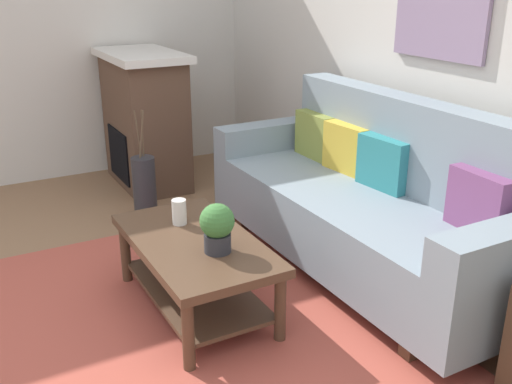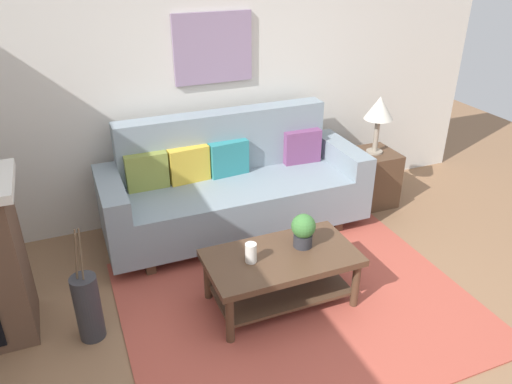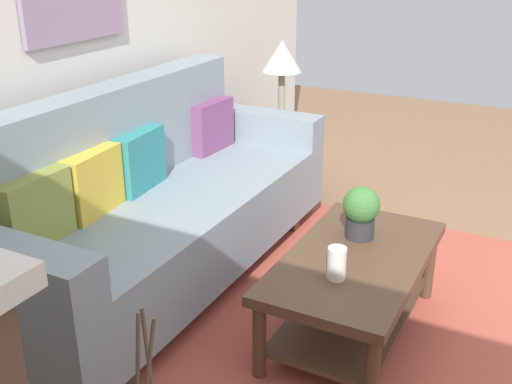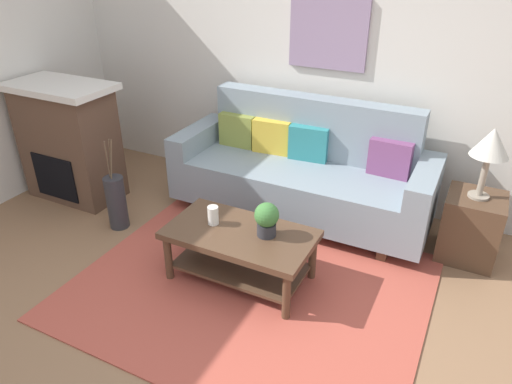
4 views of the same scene
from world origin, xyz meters
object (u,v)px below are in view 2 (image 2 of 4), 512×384
Objects in this scene: side_table at (371,178)px; table_lamp at (379,110)px; tabletop_vase at (251,253)px; throw_pillow_plum at (302,146)px; coffee_table at (281,268)px; potted_plant_tabletop at (303,230)px; floor_vase at (88,308)px; couch at (234,188)px; framed_painting at (213,48)px; throw_pillow_mustard at (189,164)px; throw_pillow_teal at (229,158)px; throw_pillow_olive at (147,171)px.

table_lamp is at bearing 0.00° from side_table.
throw_pillow_plum is at bearing 50.59° from tabletop_vase.
potted_plant_tabletop is (0.19, 0.05, 0.26)m from coffee_table.
potted_plant_tabletop is 1.59m from floor_vase.
potted_plant_tabletop is 1.75m from table_lamp.
potted_plant_tabletop is (-0.59, -1.20, -0.11)m from throw_pillow_plum.
framed_painting is (0.00, 0.47, 1.16)m from couch.
tabletop_vase is 0.29× the size of floor_vase.
throw_pillow_plum is (1.12, 0.00, 0.00)m from throw_pillow_mustard.
throw_pillow_mustard is 1.88m from table_lamp.
coffee_table is 1.96× the size of side_table.
throw_pillow_teal is 1.29m from tabletop_vase.
potted_plant_tabletop is 0.46× the size of table_lamp.
throw_pillow_mustard reaches higher than coffee_table.
potted_plant_tabletop is at bearing 5.20° from tabletop_vase.
table_lamp is at bearing -11.73° from throw_pillow_plum.
couch is 1.14m from coffee_table.
throw_pillow_olive is 1.00× the size of throw_pillow_mustard.
throw_pillow_mustard and throw_pillow_plum have the same top height.
coffee_table is 7.53× the size of tabletop_vase.
coffee_table is (-0.04, -1.13, -0.12)m from couch.
framed_painting is (0.00, 0.34, 0.92)m from throw_pillow_teal.
throw_pillow_olive is at bearing 180.00° from throw_pillow_teal.
framed_painting is at bearing 88.44° from coffee_table.
floor_vase is at bearing -153.10° from throw_pillow_plum.
potted_plant_tabletop is (0.15, -1.20, -0.11)m from throw_pillow_teal.
floor_vase is (-1.40, -1.09, -0.43)m from throw_pillow_teal.
throw_pillow_plum is 2.46× the size of tabletop_vase.
coffee_table is at bearing -91.99° from throw_pillow_teal.
couch is at bearing 87.79° from coffee_table.
tabletop_vase is (-0.23, 0.01, 0.19)m from coffee_table.
tabletop_vase is at bearing -148.16° from table_lamp.
floor_vase is 0.69× the size of framed_painting.
tabletop_vase is 0.26× the size of table_lamp.
framed_painting is at bearing 90.00° from throw_pillow_teal.
coffee_table is (-0.04, -1.25, -0.37)m from throw_pillow_teal.
throw_pillow_mustard is at bearing 0.00° from throw_pillow_olive.
throw_pillow_olive is at bearing 119.22° from coffee_table.
throw_pillow_mustard reaches higher than side_table.
throw_pillow_teal is at bearing 88.01° from coffee_table.
throw_pillow_mustard is at bearing 180.00° from throw_pillow_teal.
throw_pillow_teal reaches higher than tabletop_vase.
table_lamp is at bearing 17.99° from floor_vase.
table_lamp reaches higher than side_table.
throw_pillow_mustard is 1.12m from throw_pillow_plum.
framed_painting is (-0.15, 1.55, 1.03)m from potted_plant_tabletop.
throw_pillow_olive is 0.50× the size of framed_painting.
throw_pillow_mustard is at bearing 104.70° from coffee_table.
side_table is (0.74, -0.15, -0.40)m from throw_pillow_plum.
table_lamp is at bearing -1.08° from couch.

